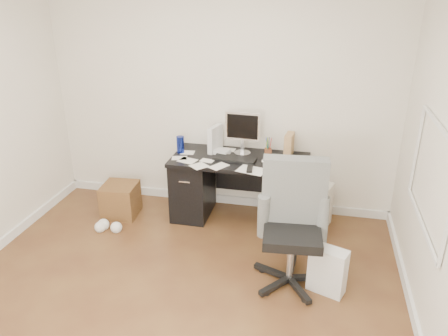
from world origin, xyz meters
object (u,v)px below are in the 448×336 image
(keyboard, at_px, (235,159))
(wicker_basket, at_px, (121,200))
(lcd_monitor, at_px, (243,133))
(pc_tower, at_px, (316,210))
(desk, at_px, (240,187))
(office_chair, at_px, (293,228))

(keyboard, height_order, wicker_basket, keyboard)
(lcd_monitor, distance_m, pc_tower, 1.16)
(desk, bearing_deg, keyboard, -124.93)
(pc_tower, bearing_deg, office_chair, -82.84)
(wicker_basket, bearing_deg, office_chair, -22.60)
(lcd_monitor, height_order, wicker_basket, lcd_monitor)
(keyboard, bearing_deg, lcd_monitor, 83.11)
(wicker_basket, bearing_deg, desk, 8.85)
(desk, xyz_separation_m, wicker_basket, (-1.37, -0.21, -0.21))
(lcd_monitor, xyz_separation_m, wicker_basket, (-1.37, -0.35, -0.81))
(office_chair, bearing_deg, pc_tower, 73.67)
(office_chair, xyz_separation_m, wicker_basket, (-2.03, 0.85, -0.38))
(keyboard, relative_size, wicker_basket, 1.21)
(desk, xyz_separation_m, lcd_monitor, (-0.00, 0.13, 0.60))
(lcd_monitor, relative_size, wicker_basket, 1.29)
(desk, height_order, pc_tower, desk)
(office_chair, relative_size, pc_tower, 2.32)
(desk, bearing_deg, wicker_basket, -171.15)
(lcd_monitor, relative_size, pc_tower, 1.00)
(lcd_monitor, xyz_separation_m, keyboard, (-0.05, -0.20, -0.23))
(office_chair, relative_size, wicker_basket, 3.01)
(office_chair, height_order, pc_tower, office_chair)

